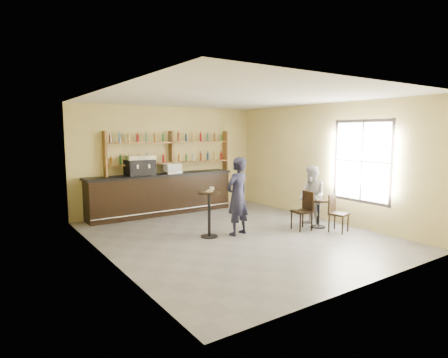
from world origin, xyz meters
TOP-DOWN VIEW (x-y plane):
  - floor at (0.00, 0.00)m, footprint 7.00×7.00m
  - ceiling at (0.00, 0.00)m, footprint 7.00×7.00m
  - wall_back at (0.00, 3.50)m, footprint 7.00×0.00m
  - wall_front at (0.00, -3.50)m, footprint 7.00×0.00m
  - wall_left at (-3.00, 0.00)m, footprint 0.00×7.00m
  - wall_right at (3.00, 0.00)m, footprint 0.00×7.00m
  - window_pane at (2.99, -1.20)m, footprint 0.00×2.00m
  - window_frame at (2.99, -1.20)m, footprint 0.04×1.70m
  - shelf_unit at (0.00, 3.37)m, footprint 4.00×0.26m
  - liquor_bottles at (0.00, 3.37)m, footprint 3.68×0.10m
  - bar_counter at (-0.44, 3.15)m, footprint 4.46×0.87m
  - espresso_machine at (-1.09, 3.15)m, footprint 0.79×0.52m
  - pastry_case at (-0.08, 3.15)m, footprint 0.48×0.38m
  - pedestal_table at (-0.58, 0.26)m, footprint 0.68×0.68m
  - napkin at (-0.58, 0.26)m, footprint 0.21×0.21m
  - donut at (-0.57, 0.25)m, footprint 0.17×0.17m
  - cup_pedestal at (-0.44, 0.36)m, footprint 0.14×0.14m
  - man_main at (0.08, 0.05)m, footprint 0.76×0.59m
  - cafe_table at (2.21, -0.54)m, footprint 0.72×0.72m
  - cup_cafe at (2.26, -0.54)m, footprint 0.14×0.14m
  - chair_west at (1.66, -0.49)m, footprint 0.47×0.47m
  - chair_south at (2.26, -1.14)m, footprint 0.50×0.50m
  - patron_second at (2.11, -0.40)m, footprint 0.78×0.90m

SIDE VIEW (x-z plane):
  - floor at x=0.00m, z-range 0.00..0.00m
  - cafe_table at x=2.21m, z-range 0.00..0.72m
  - chair_south at x=2.26m, z-range 0.00..0.92m
  - chair_west at x=1.66m, z-range 0.00..0.96m
  - pedestal_table at x=-0.58m, z-range 0.00..1.07m
  - bar_counter at x=-0.44m, z-range 0.00..1.21m
  - cup_cafe at x=2.26m, z-range 0.72..0.83m
  - patron_second at x=2.11m, z-range 0.00..1.58m
  - man_main at x=0.08m, z-range 0.00..1.85m
  - napkin at x=-0.58m, z-range 1.07..1.07m
  - donut at x=-0.57m, z-range 1.07..1.12m
  - cup_pedestal at x=-0.44m, z-range 1.07..1.16m
  - pastry_case at x=-0.08m, z-range 1.21..1.49m
  - espresso_machine at x=-1.09m, z-range 1.21..1.77m
  - wall_back at x=0.00m, z-range -1.90..5.10m
  - wall_front at x=0.00m, z-range -1.90..5.10m
  - wall_left at x=-3.00m, z-range -1.90..5.10m
  - wall_right at x=3.00m, z-range -1.90..5.10m
  - window_frame at x=2.99m, z-range 0.65..2.75m
  - window_pane at x=2.99m, z-range 0.70..2.70m
  - shelf_unit at x=0.00m, z-range 1.11..2.51m
  - liquor_bottles at x=0.00m, z-range 1.48..2.48m
  - ceiling at x=0.00m, z-range 3.20..3.20m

